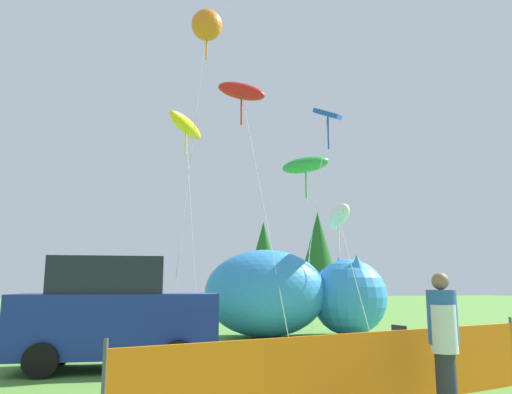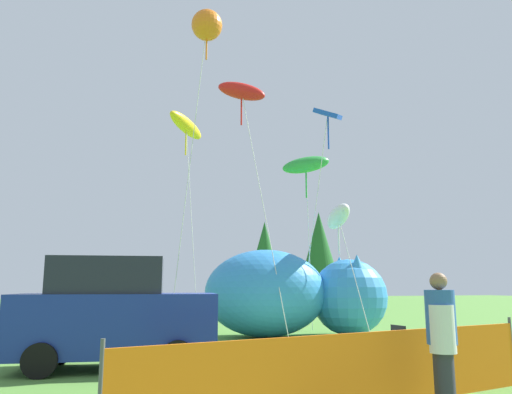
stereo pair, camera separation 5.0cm
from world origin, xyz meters
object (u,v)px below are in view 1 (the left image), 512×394
object	(u,v)px
folding_chair	(394,343)
kite_white_ghost	(338,217)
spectator_in_grey_shirt	(444,334)
kite_orange_flower	(207,26)
parked_car	(115,314)
kite_blue_box	(327,118)
inflatable_cat	(292,296)
kite_green_fish	(306,165)
kite_red_lizard	(242,92)
kite_yellow_hero	(186,126)
spectator_in_yellow_shirt	(445,344)

from	to	relation	value
folding_chair	kite_white_ghost	distance (m)	7.31
spectator_in_grey_shirt	kite_orange_flower	distance (m)	14.02
parked_car	kite_blue_box	size ratio (longest dim) A/B	0.52
inflatable_cat	folding_chair	bearing A→B (deg)	-85.44
kite_white_ghost	spectator_in_grey_shirt	bearing A→B (deg)	-108.92
kite_orange_flower	kite_blue_box	bearing A→B (deg)	-5.77
spectator_in_grey_shirt	folding_chair	bearing A→B (deg)	68.26
parked_car	kite_blue_box	xyz separation A→B (m)	(7.21, 4.60, 6.51)
inflatable_cat	kite_white_ghost	world-z (taller)	kite_white_ghost
kite_orange_flower	kite_green_fish	size ratio (longest dim) A/B	1.67
kite_blue_box	kite_white_ghost	bearing A→B (deg)	-41.61
kite_red_lizard	kite_blue_box	size ratio (longest dim) A/B	1.15
parked_car	kite_green_fish	world-z (taller)	kite_green_fish
parked_car	kite_orange_flower	distance (m)	11.22
kite_yellow_hero	kite_orange_flower	world-z (taller)	kite_orange_flower
folding_chair	spectator_in_yellow_shirt	xyz separation A→B (m)	(-1.33, -3.31, 0.38)
parked_car	inflatable_cat	bearing A→B (deg)	47.68
parked_car	folding_chair	size ratio (longest dim) A/B	4.89
folding_chair	kite_orange_flower	size ratio (longest dim) A/B	0.08
spectator_in_yellow_shirt	kite_orange_flower	size ratio (longest dim) A/B	0.14
kite_green_fish	kite_blue_box	distance (m)	2.18
kite_orange_flower	kite_yellow_hero	bearing A→B (deg)	89.06
kite_yellow_hero	kite_orange_flower	distance (m)	4.99
kite_green_fish	kite_orange_flower	bearing A→B (deg)	-163.37
spectator_in_yellow_shirt	spectator_in_grey_shirt	xyz separation A→B (m)	(0.03, 0.05, 0.13)
parked_car	kite_white_ghost	bearing A→B (deg)	38.50
spectator_in_grey_shirt	parked_car	bearing A→B (deg)	130.20
folding_chair	inflatable_cat	world-z (taller)	inflatable_cat
kite_white_ghost	kite_red_lizard	bearing A→B (deg)	156.40
parked_car	kite_orange_flower	bearing A→B (deg)	68.48
spectator_in_grey_shirt	kite_orange_flower	bearing A→B (deg)	97.82
spectator_in_yellow_shirt	kite_yellow_hero	size ratio (longest dim) A/B	0.18
kite_white_ghost	spectator_in_yellow_shirt	bearing A→B (deg)	-108.98
parked_car	kite_yellow_hero	size ratio (longest dim) A/B	0.48
spectator_in_yellow_shirt	kite_white_ghost	xyz separation A→B (m)	(3.25, 9.44, 3.11)
spectator_in_yellow_shirt	kite_green_fish	bearing A→B (deg)	75.68
kite_yellow_hero	kite_red_lizard	world-z (taller)	kite_red_lizard
inflatable_cat	kite_red_lizard	distance (m)	7.59
inflatable_cat	kite_orange_flower	xyz separation A→B (m)	(-3.05, 0.14, 9.39)
spectator_in_yellow_shirt	kite_green_fish	distance (m)	12.87
kite_red_lizard	kite_white_ghost	bearing A→B (deg)	-23.60
kite_white_ghost	kite_yellow_hero	bearing A→B (deg)	131.82
spectator_in_yellow_shirt	kite_red_lizard	world-z (taller)	kite_red_lizard
kite_yellow_hero	parked_car	bearing A→B (deg)	-107.09
kite_blue_box	spectator_in_yellow_shirt	bearing A→B (deg)	-107.45
parked_car	inflatable_cat	world-z (taller)	inflatable_cat
kite_yellow_hero	kite_orange_flower	bearing A→B (deg)	-90.94
kite_blue_box	parked_car	bearing A→B (deg)	-147.49
spectator_in_yellow_shirt	kite_blue_box	size ratio (longest dim) A/B	0.20
spectator_in_yellow_shirt	kite_orange_flower	bearing A→B (deg)	97.64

